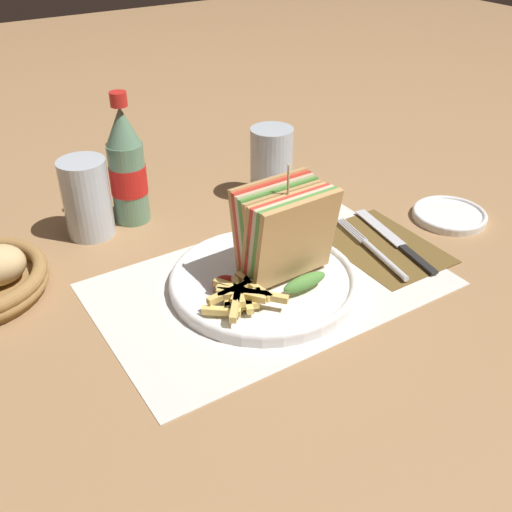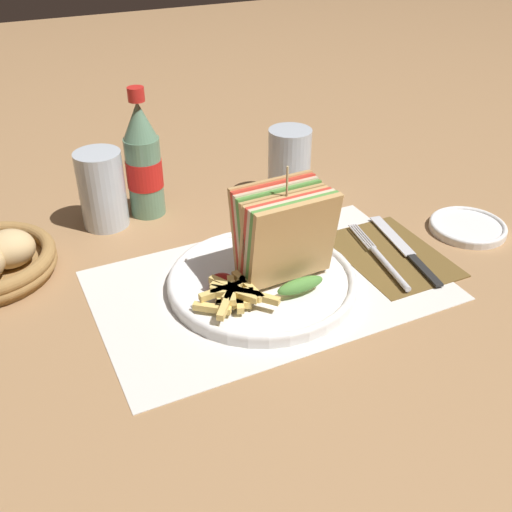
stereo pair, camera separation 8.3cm
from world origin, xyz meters
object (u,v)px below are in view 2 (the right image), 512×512
fork (384,261)px  glass_far (103,194)px  side_saucer (468,227)px  plate_main (262,281)px  coke_bottle_near (143,162)px  club_sandwich (286,235)px  glass_near (289,169)px  knife (405,249)px

fork → glass_far: 0.45m
glass_far → side_saucer: 0.59m
plate_main → glass_far: bearing=119.4°
coke_bottle_near → glass_far: coke_bottle_near is taller
plate_main → club_sandwich: 0.08m
club_sandwich → side_saucer: 0.34m
coke_bottle_near → glass_far: (-0.07, -0.01, -0.04)m
club_sandwich → coke_bottle_near: coke_bottle_near is taller
fork → side_saucer: bearing=17.2°
fork → side_saucer: 0.19m
coke_bottle_near → glass_near: (0.24, -0.05, -0.04)m
knife → glass_far: glass_far is taller
knife → coke_bottle_near: (-0.32, 0.29, 0.09)m
coke_bottle_near → glass_far: size_ratio=1.71×
coke_bottle_near → glass_far: bearing=-173.5°
club_sandwich → fork: size_ratio=0.90×
knife → side_saucer: (0.13, 0.01, 0.00)m
plate_main → side_saucer: size_ratio=2.16×
knife → glass_far: (-0.39, 0.29, 0.05)m
fork → glass_near: (-0.02, 0.26, 0.05)m
coke_bottle_near → side_saucer: 0.54m
club_sandwich → fork: club_sandwich is taller
plate_main → glass_far: glass_far is taller
plate_main → knife: bearing=-3.4°
plate_main → glass_far: (-0.15, 0.27, 0.04)m
club_sandwich → knife: size_ratio=0.81×
knife → side_saucer: 0.13m
glass_far → knife: bearing=-36.3°
fork → glass_near: bearing=104.0°
knife → glass_far: 0.48m
club_sandwich → coke_bottle_near: bearing=111.2°
glass_near → glass_far: bearing=172.0°
knife → glass_near: bearing=116.0°
fork → knife: 0.05m
coke_bottle_near → glass_near: size_ratio=1.71×
club_sandwich → fork: (0.15, -0.02, -0.07)m
coke_bottle_near → glass_near: bearing=-12.4°
fork → glass_far: glass_far is taller
fork → knife: size_ratio=0.91×
coke_bottle_near → plate_main: bearing=-74.3°
fork → glass_far: size_ratio=1.47×
glass_near → glass_far: 0.32m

